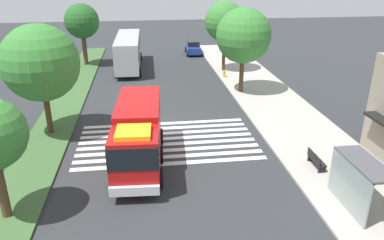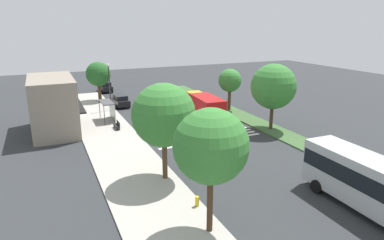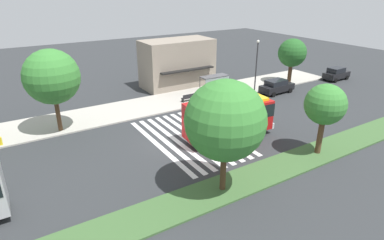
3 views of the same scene
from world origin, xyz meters
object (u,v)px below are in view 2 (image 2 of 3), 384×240
(sidewalk_tree_west, at_px, (164,115))
(fire_hydrant, at_px, (197,201))
(sidewalk_tree_far_west, at_px, (211,146))
(parked_car_mid, at_px, (120,100))
(median_tree_center, at_px, (230,81))
(bus_stop_shelter, at_px, (109,107))
(sidewalk_tree_center, at_px, (98,74))
(bench_near_shelter, at_px, (117,125))
(median_tree_west, at_px, (273,87))
(transit_bus, at_px, (379,185))
(street_lamp, at_px, (109,83))
(parked_car_east, at_px, (105,87))
(fire_truck, at_px, (203,108))

(sidewalk_tree_west, xyz_separation_m, fire_hydrant, (-5.03, -0.50, -4.86))
(fire_hydrant, bearing_deg, sidewalk_tree_far_west, 170.06)
(parked_car_mid, relative_size, median_tree_center, 0.82)
(bus_stop_shelter, relative_size, sidewalk_tree_center, 0.57)
(bench_near_shelter, xyz_separation_m, median_tree_west, (-7.29, -16.57, 4.56))
(bench_near_shelter, bearing_deg, transit_bus, -155.76)
(median_tree_center, bearing_deg, transit_bus, 169.47)
(street_lamp, bearing_deg, bus_stop_shelter, 167.77)
(street_lamp, xyz_separation_m, sidewalk_tree_far_west, (-31.94, 0.40, 1.54))
(street_lamp, distance_m, median_tree_west, 22.76)
(median_tree_center, bearing_deg, parked_car_mid, 56.56)
(sidewalk_tree_center, relative_size, median_tree_center, 1.05)
(parked_car_east, height_order, street_lamp, street_lamp)
(bus_stop_shelter, height_order, sidewalk_tree_west, sidewalk_tree_west)
(bench_near_shelter, distance_m, street_lamp, 10.06)
(fire_truck, relative_size, street_lamp, 1.30)
(fire_truck, xyz_separation_m, transit_bus, (-23.56, -1.11, 0.13))
(parked_car_mid, distance_m, median_tree_center, 16.69)
(transit_bus, distance_m, fire_hydrant, 11.75)
(parked_car_east, relative_size, sidewalk_tree_west, 0.57)
(parked_car_east, distance_m, sidewalk_tree_center, 8.41)
(sidewalk_tree_far_west, bearing_deg, sidewalk_tree_center, 0.00)
(parked_car_mid, bearing_deg, bus_stop_shelter, 155.80)
(fire_hydrant, bearing_deg, parked_car_east, -2.25)
(median_tree_center, bearing_deg, fire_truck, 124.05)
(sidewalk_tree_center, bearing_deg, sidewalk_tree_far_west, -180.00)
(parked_car_mid, distance_m, bench_near_shelter, 11.86)
(parked_car_east, bearing_deg, median_tree_center, -149.75)
(street_lamp, bearing_deg, fire_hydrant, -179.80)
(bus_stop_shelter, height_order, median_tree_west, median_tree_west)
(sidewalk_tree_west, height_order, median_tree_center, sidewalk_tree_west)
(parked_car_mid, xyz_separation_m, fire_hydrant, (-31.17, 1.70, -0.42))
(parked_car_east, height_order, median_tree_center, median_tree_center)
(bench_near_shelter, distance_m, sidewalk_tree_far_west, 23.09)
(sidewalk_tree_west, bearing_deg, sidewalk_tree_far_west, -180.00)
(bus_stop_shelter, height_order, street_lamp, street_lamp)
(street_lamp, xyz_separation_m, sidewalk_tree_west, (-24.06, 0.40, 1.36))
(parked_car_mid, height_order, bus_stop_shelter, bus_stop_shelter)
(fire_truck, height_order, median_tree_west, median_tree_west)
(parked_car_east, xyz_separation_m, sidewalk_tree_west, (-38.23, 2.20, 4.41))
(sidewalk_tree_far_west, relative_size, sidewalk_tree_west, 0.98)
(bench_near_shelter, distance_m, sidewalk_tree_center, 16.63)
(sidewalk_tree_center, xyz_separation_m, fire_hydrant, (-35.88, -0.50, -3.83))
(transit_bus, bearing_deg, bench_near_shelter, -154.65)
(transit_bus, xyz_separation_m, street_lamp, (34.72, 10.27, 1.80))
(street_lamp, xyz_separation_m, sidewalk_tree_center, (6.79, 0.40, 0.34))
(parked_car_east, xyz_separation_m, bench_near_shelter, (-23.57, 2.93, -0.35))
(bus_stop_shelter, bearing_deg, fire_truck, -119.15)
(parked_car_mid, relative_size, street_lamp, 0.73)
(transit_bus, xyz_separation_m, median_tree_center, (27.80, -5.17, 2.13))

